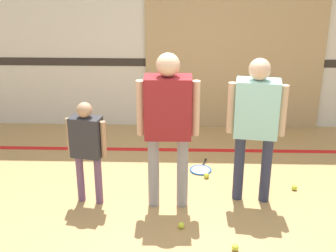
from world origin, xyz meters
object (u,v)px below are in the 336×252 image
object	(u,v)px
person_student_left	(87,142)
racket_spare_on_floor	(201,169)
tennis_ball_stray_right	(235,247)
tennis_ball_near_instructor	(181,225)
person_instructor	(168,115)
person_student_right	(256,116)
tennis_ball_by_spare_racket	(206,176)
tennis_ball_stray_left	(294,187)

from	to	relation	value
person_student_left	racket_spare_on_floor	distance (m)	1.68
tennis_ball_stray_right	person_student_left	bearing A→B (deg)	151.05
tennis_ball_near_instructor	person_instructor	bearing A→B (deg)	108.19
racket_spare_on_floor	tennis_ball_near_instructor	world-z (taller)	tennis_ball_near_instructor
person_student_left	person_student_right	size ratio (longest dim) A/B	0.72
tennis_ball_by_spare_racket	tennis_ball_stray_left	xyz separation A→B (m)	(1.03, -0.27, 0.00)
tennis_ball_by_spare_racket	tennis_ball_stray_right	xyz separation A→B (m)	(0.21, -1.45, 0.00)
tennis_ball_near_instructor	tennis_ball_stray_left	world-z (taller)	same
tennis_ball_stray_left	tennis_ball_by_spare_racket	bearing A→B (deg)	165.40
person_student_left	tennis_ball_near_instructor	xyz separation A→B (m)	(1.03, -0.50, -0.70)
tennis_ball_by_spare_racket	tennis_ball_stray_left	size ratio (longest dim) A/B	1.00
tennis_ball_near_instructor	tennis_ball_stray_right	size ratio (longest dim) A/B	1.00
tennis_ball_near_instructor	tennis_ball_by_spare_racket	bearing A→B (deg)	74.19
person_student_right	tennis_ball_stray_left	bearing A→B (deg)	-149.94
person_instructor	racket_spare_on_floor	world-z (taller)	person_instructor
racket_spare_on_floor	tennis_ball_by_spare_racket	size ratio (longest dim) A/B	7.45
racket_spare_on_floor	tennis_ball_stray_left	xyz separation A→B (m)	(1.09, -0.48, 0.02)
person_instructor	person_student_right	xyz separation A→B (m)	(0.94, 0.15, -0.05)
person_student_right	tennis_ball_stray_right	distance (m)	1.40
tennis_ball_near_instructor	tennis_ball_stray_left	distance (m)	1.57
person_instructor	tennis_ball_stray_right	bearing A→B (deg)	-51.18
person_student_left	tennis_ball_near_instructor	world-z (taller)	person_student_left
person_student_left	person_instructor	bearing A→B (deg)	9.40
tennis_ball_stray_right	tennis_ball_by_spare_racket	bearing A→B (deg)	98.11
racket_spare_on_floor	tennis_ball_stray_right	xyz separation A→B (m)	(0.27, -1.66, 0.02)
person_student_left	tennis_ball_near_instructor	bearing A→B (deg)	-13.61
person_student_right	tennis_ball_stray_right	size ratio (longest dim) A/B	24.90
person_instructor	tennis_ball_near_instructor	world-z (taller)	person_instructor
person_student_right	person_student_left	bearing A→B (deg)	11.25
person_student_right	tennis_ball_stray_right	bearing A→B (deg)	82.22
person_student_left	tennis_ball_stray_left	world-z (taller)	person_student_left
person_instructor	person_student_right	distance (m)	0.95
tennis_ball_by_spare_racket	tennis_ball_stray_left	distance (m)	1.06
racket_spare_on_floor	tennis_ball_stray_left	size ratio (longest dim) A/B	7.45
person_instructor	tennis_ball_near_instructor	xyz separation A→B (m)	(0.15, -0.46, -1.04)
tennis_ball_by_spare_racket	person_student_right	bearing A→B (deg)	-45.84
tennis_ball_near_instructor	tennis_ball_by_spare_racket	distance (m)	1.14
person_instructor	tennis_ball_stray_right	distance (m)	1.47
person_student_right	tennis_ball_stray_right	world-z (taller)	person_student_right
person_instructor	tennis_ball_stray_right	xyz separation A→B (m)	(0.67, -0.81, -1.04)
tennis_ball_stray_right	racket_spare_on_floor	bearing A→B (deg)	99.13
tennis_ball_stray_left	tennis_ball_stray_right	distance (m)	1.44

